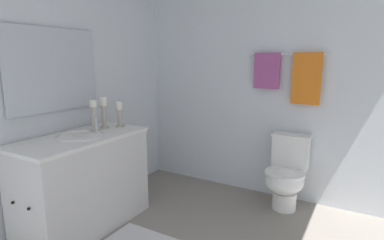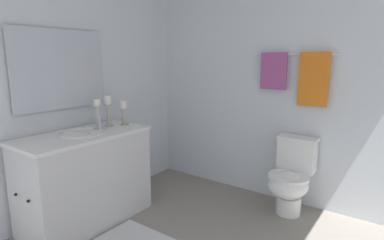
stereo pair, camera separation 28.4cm
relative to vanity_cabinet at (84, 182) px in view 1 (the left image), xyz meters
The scene contains 12 objects.
wall_back 2.13m from the vanity_cabinet, 52.04° to the left, with size 3.08×0.04×2.45m, color silver.
wall_left 0.87m from the vanity_cabinet, 160.63° to the left, with size 0.04×2.88×2.45m, color silver.
vanity_cabinet is the anchor object (origin of this frame).
sink_basin 0.39m from the vanity_cabinet, 90.00° to the left, with size 0.40×0.40×0.24m.
mirror 1.03m from the vanity_cabinet, behind, with size 0.02×0.91×0.73m, color silver.
candle_holder_tall 0.73m from the vanity_cabinet, 86.65° to the left, with size 0.09×0.09×0.25m.
candle_holder_short 0.68m from the vanity_cabinet, 98.86° to the left, with size 0.09×0.09×0.30m.
candle_holder_mid 0.61m from the vanity_cabinet, 99.37° to the left, with size 0.09×0.09×0.29m.
toilet 1.96m from the vanity_cabinet, 40.48° to the left, with size 0.39×0.54×0.75m.
towel_bar 2.33m from the vanity_cabinet, 47.20° to the left, with size 0.02×0.02×0.81m, color silver.
towel_near_vanity 2.12m from the vanity_cabinet, 51.31° to the left, with size 0.28×0.03×0.37m, color #A54C8C.
towel_center 2.34m from the vanity_cabinet, 42.96° to the left, with size 0.28×0.03×0.52m, color orange.
Camera 1 is at (0.95, -1.90, 1.52)m, focal length 29.13 mm.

